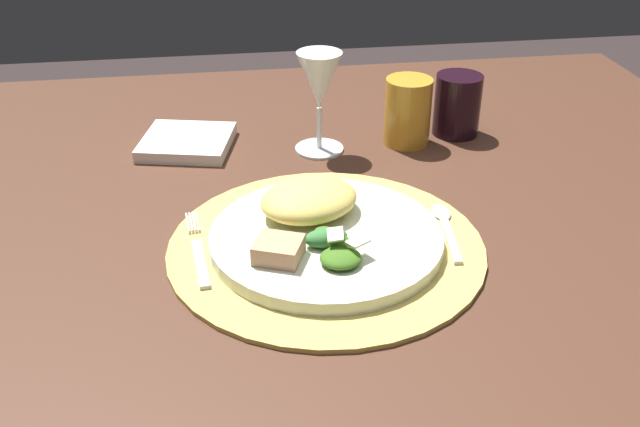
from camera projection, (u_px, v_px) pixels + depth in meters
dining_table at (349, 284)px, 1.03m from camera, size 1.27×1.10×0.74m
placemat at (326, 247)px, 0.86m from camera, size 0.38×0.38×0.01m
dinner_plate at (326, 239)px, 0.85m from camera, size 0.28×0.28×0.02m
pasta_serving at (309, 200)px, 0.88m from camera, size 0.15×0.14×0.04m
salad_greens at (333, 245)px, 0.81m from camera, size 0.07×0.09×0.03m
bread_piece at (279, 250)px, 0.80m from camera, size 0.06×0.06×0.02m
fork at (198, 252)px, 0.84m from camera, size 0.03×0.16×0.00m
spoon at (445, 223)px, 0.90m from camera, size 0.03×0.14×0.01m
napkin at (187, 142)px, 1.10m from camera, size 0.16×0.15×0.02m
wine_glass at (319, 85)px, 1.05m from camera, size 0.07×0.07×0.15m
amber_tumbler at (408, 112)px, 1.10m from camera, size 0.07×0.07×0.10m
dark_tumbler at (457, 105)px, 1.13m from camera, size 0.07×0.07×0.10m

